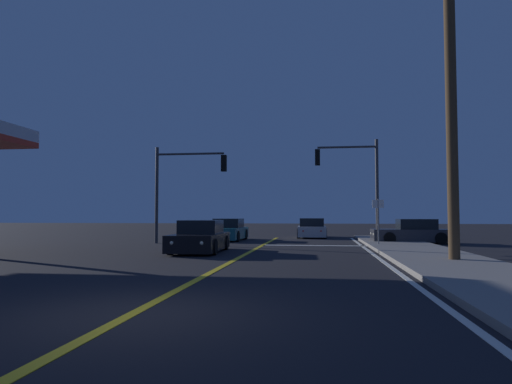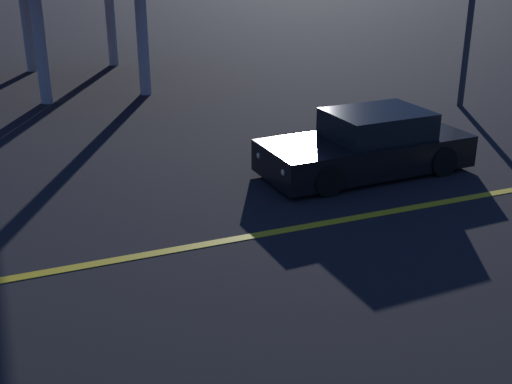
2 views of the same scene
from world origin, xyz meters
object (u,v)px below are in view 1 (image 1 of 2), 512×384
object	(u,v)px
utility_pole_right	(451,89)
car_side_waiting_teal	(228,231)
traffic_signal_near_right	(354,175)
car_distant_tail_silver	(312,229)
car_far_approaching_charcoal	(413,233)
car_mid_block_black	(200,238)
street_sign_corner	(378,214)
traffic_signal_far_left	(183,178)

from	to	relation	value
utility_pole_right	car_side_waiting_teal	bearing A→B (deg)	127.68
traffic_signal_near_right	utility_pole_right	size ratio (longest dim) A/B	0.52
car_distant_tail_silver	car_far_approaching_charcoal	size ratio (longest dim) A/B	1.00
utility_pole_right	car_mid_block_black	bearing A→B (deg)	158.78
car_side_waiting_teal	car_distant_tail_silver	size ratio (longest dim) A/B	1.04
car_side_waiting_teal	street_sign_corner	size ratio (longest dim) A/B	1.92
car_distant_tail_silver	car_mid_block_black	size ratio (longest dim) A/B	0.93
street_sign_corner	car_distant_tail_silver	bearing A→B (deg)	110.43
car_distant_tail_silver	traffic_signal_far_left	xyz separation A→B (m)	(-6.92, -7.76, 3.00)
traffic_signal_far_left	utility_pole_right	size ratio (longest dim) A/B	0.49
car_distant_tail_silver	car_far_approaching_charcoal	bearing A→B (deg)	-48.28
car_mid_block_black	street_sign_corner	bearing A→B (deg)	-153.72
street_sign_corner	traffic_signal_near_right	bearing A→B (deg)	108.15
utility_pole_right	car_distant_tail_silver	bearing A→B (deg)	105.78
car_distant_tail_silver	utility_pole_right	world-z (taller)	utility_pole_right
car_distant_tail_silver	car_mid_block_black	distance (m)	14.15
car_far_approaching_charcoal	car_distant_tail_silver	bearing A→B (deg)	42.58
car_mid_block_black	utility_pole_right	xyz separation A→B (m)	(9.26, -3.59, 5.06)
car_far_approaching_charcoal	street_sign_corner	xyz separation A→B (m)	(-2.23, -3.20, 1.01)
car_far_approaching_charcoal	car_side_waiting_teal	bearing A→B (deg)	79.95
car_side_waiting_teal	car_far_approaching_charcoal	xyz separation A→B (m)	(10.72, -1.73, -0.00)
car_mid_block_black	utility_pole_right	bearing A→B (deg)	156.51
car_distant_tail_silver	car_mid_block_black	xyz separation A→B (m)	(-4.44, -13.43, 0.00)
car_mid_block_black	traffic_signal_far_left	xyz separation A→B (m)	(-2.48, 5.67, 3.00)
utility_pole_right	car_far_approaching_charcoal	bearing A→B (deg)	85.70
car_distant_tail_silver	car_far_approaching_charcoal	distance (m)	8.21
car_side_waiting_teal	traffic_signal_far_left	size ratio (longest dim) A/B	0.85
traffic_signal_near_right	car_side_waiting_teal	bearing A→B (deg)	-15.74
traffic_signal_near_right	utility_pole_right	distance (m)	11.07
car_side_waiting_teal	street_sign_corner	world-z (taller)	street_sign_corner
traffic_signal_far_left	utility_pole_right	distance (m)	15.09
car_far_approaching_charcoal	traffic_signal_near_right	xyz separation A→B (m)	(-3.15, -0.40, 3.23)
car_distant_tail_silver	utility_pole_right	xyz separation A→B (m)	(4.81, -17.03, 5.06)
utility_pole_right	street_sign_corner	xyz separation A→B (m)	(-1.40, 7.87, -4.05)
street_sign_corner	utility_pole_right	bearing A→B (deg)	-79.91
traffic_signal_far_left	car_side_waiting_teal	bearing A→B (deg)	62.41
car_mid_block_black	traffic_signal_far_left	size ratio (longest dim) A/B	0.87
car_far_approaching_charcoal	car_mid_block_black	bearing A→B (deg)	125.68
car_distant_tail_silver	street_sign_corner	xyz separation A→B (m)	(3.41, -9.16, 1.01)
car_far_approaching_charcoal	traffic_signal_far_left	xyz separation A→B (m)	(-12.56, -1.80, 3.00)
car_side_waiting_teal	utility_pole_right	size ratio (longest dim) A/B	0.41
car_far_approaching_charcoal	utility_pole_right	size ratio (longest dim) A/B	0.40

